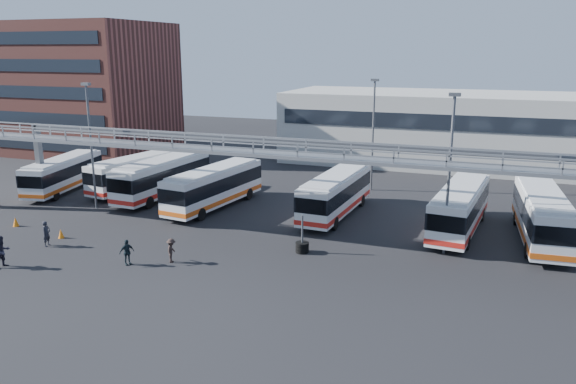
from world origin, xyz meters
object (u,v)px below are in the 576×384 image
(bus_2, at_px, (163,176))
(tire_stack, at_px, (302,246))
(light_pole_left, at_px, (91,139))
(bus_8, at_px, (542,215))
(bus_1, at_px, (137,172))
(bus_3, at_px, (214,186))
(cone_right, at_px, (61,234))
(cone_left, at_px, (16,222))
(bus_0, at_px, (63,173))
(light_pole_back, at_px, (373,129))
(light_pole_mid, at_px, (450,166))
(pedestrian_a, at_px, (46,234))
(pedestrian_b, at_px, (2,252))
(pedestrian_c, at_px, (171,251))
(bus_5, at_px, (336,193))
(pedestrian_d, at_px, (127,252))
(bus_7, at_px, (460,207))

(bus_2, bearing_deg, tire_stack, -25.69)
(light_pole_left, height_order, bus_8, light_pole_left)
(tire_stack, bearing_deg, bus_1, 152.26)
(tire_stack, bearing_deg, bus_3, 143.77)
(light_pole_left, relative_size, tire_stack, 4.13)
(cone_right, bearing_deg, bus_8, 19.19)
(bus_1, xyz_separation_m, cone_left, (-1.99, -12.55, -1.43))
(bus_0, relative_size, bus_8, 0.91)
(bus_8, bearing_deg, light_pole_back, 139.10)
(light_pole_back, bearing_deg, light_pole_left, -145.01)
(light_pole_mid, height_order, bus_0, light_pole_mid)
(pedestrian_a, xyz_separation_m, cone_left, (-5.38, 2.59, -0.52))
(pedestrian_b, height_order, tire_stack, tire_stack)
(pedestrian_c, bearing_deg, bus_1, 24.27)
(pedestrian_a, bearing_deg, cone_left, 57.50)
(bus_5, relative_size, pedestrian_c, 7.25)
(light_pole_mid, relative_size, pedestrian_d, 6.40)
(bus_0, height_order, pedestrian_a, bus_0)
(bus_3, xyz_separation_m, pedestrian_b, (-5.77, -16.16, -0.88))
(bus_8, bearing_deg, cone_left, -169.01)
(bus_1, distance_m, bus_8, 34.31)
(bus_8, height_order, pedestrian_d, bus_8)
(light_pole_back, distance_m, bus_0, 28.73)
(bus_7, distance_m, pedestrian_b, 30.12)
(tire_stack, bearing_deg, pedestrian_d, -148.29)
(bus_0, xyz_separation_m, pedestrian_d, (16.66, -13.44, -0.93))
(bus_3, distance_m, tire_stack, 12.80)
(light_pole_back, distance_m, cone_right, 27.82)
(light_pole_mid, bearing_deg, bus_5, 146.78)
(light_pole_left, height_order, bus_5, light_pole_left)
(bus_0, bearing_deg, pedestrian_d, -50.00)
(bus_3, bearing_deg, pedestrian_a, -109.30)
(pedestrian_b, height_order, cone_left, pedestrian_b)
(pedestrian_b, distance_m, pedestrian_d, 7.36)
(bus_0, bearing_deg, pedestrian_b, -69.90)
(light_pole_mid, xyz_separation_m, light_pole_back, (-8.00, 15.00, 0.00))
(bus_0, bearing_deg, bus_1, 12.03)
(bus_0, xyz_separation_m, bus_7, (35.08, 0.16, 0.13))
(pedestrian_c, bearing_deg, pedestrian_b, 98.27)
(light_pole_back, height_order, pedestrian_b, light_pole_back)
(light_pole_left, distance_m, bus_7, 29.08)
(bus_2, distance_m, pedestrian_c, 16.36)
(bus_0, xyz_separation_m, pedestrian_a, (9.61, -12.48, -0.87))
(bus_7, bearing_deg, pedestrian_d, -137.99)
(bus_7, bearing_deg, bus_3, -173.39)
(bus_1, xyz_separation_m, pedestrian_d, (10.44, -16.10, -0.98))
(bus_0, distance_m, bus_5, 25.69)
(bus_0, bearing_deg, bus_2, -3.46)
(bus_2, height_order, bus_7, bus_2)
(bus_1, bearing_deg, bus_7, 4.68)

